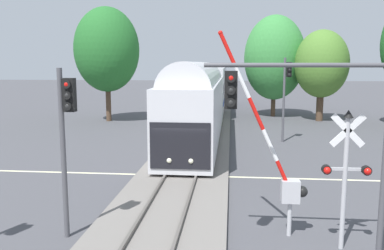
% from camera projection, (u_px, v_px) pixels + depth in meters
% --- Properties ---
extents(ground_plane, '(220.00, 220.00, 0.00)m').
position_uv_depth(ground_plane, '(183.00, 176.00, 19.62)').
color(ground_plane, '#47474C').
extents(road_centre_stripe, '(44.00, 0.20, 0.01)m').
position_uv_depth(road_centre_stripe, '(183.00, 176.00, 19.62)').
color(road_centre_stripe, beige).
rests_on(road_centre_stripe, ground).
extents(railway_track, '(4.40, 80.00, 0.32)m').
position_uv_depth(railway_track, '(183.00, 174.00, 19.61)').
color(railway_track, slate).
rests_on(railway_track, ground).
extents(commuter_train, '(3.04, 40.68, 5.16)m').
position_uv_depth(commuter_train, '(206.00, 92.00, 36.62)').
color(commuter_train, silver).
rests_on(commuter_train, railway_track).
extents(crossing_gate_near, '(2.83, 0.40, 6.35)m').
position_uv_depth(crossing_gate_near, '(283.00, 173.00, 12.53)').
color(crossing_gate_near, '#B7B7BC').
rests_on(crossing_gate_near, ground).
extents(crossing_signal_mast, '(1.36, 0.44, 4.10)m').
position_uv_depth(crossing_signal_mast, '(346.00, 166.00, 11.50)').
color(crossing_signal_mast, '#B2B2B7').
rests_on(crossing_signal_mast, ground).
extents(traffic_signal_far_side, '(0.53, 0.38, 5.77)m').
position_uv_depth(traffic_signal_far_side, '(286.00, 86.00, 27.44)').
color(traffic_signal_far_side, '#4C4C51').
rests_on(traffic_signal_far_side, ground).
extents(traffic_signal_median, '(0.53, 0.38, 5.26)m').
position_uv_depth(traffic_signal_median, '(66.00, 126.00, 12.15)').
color(traffic_signal_median, '#4C4C51').
rests_on(traffic_signal_median, ground).
extents(traffic_signal_near_right, '(5.23, 0.38, 5.59)m').
position_uv_depth(traffic_signal_near_right, '(334.00, 108.00, 10.52)').
color(traffic_signal_near_right, '#4C4C51').
rests_on(traffic_signal_near_right, ground).
extents(oak_behind_train, '(5.97, 5.97, 10.51)m').
position_uv_depth(oak_behind_train, '(107.00, 50.00, 37.30)').
color(oak_behind_train, '#4C3828').
rests_on(oak_behind_train, ground).
extents(oak_far_right, '(4.93, 4.93, 8.47)m').
position_uv_depth(oak_far_right, '(322.00, 64.00, 37.55)').
color(oak_far_right, '#4C3828').
rests_on(oak_far_right, ground).
extents(elm_centre_background, '(6.07, 6.07, 10.17)m').
position_uv_depth(elm_centre_background, '(275.00, 58.00, 40.72)').
color(elm_centre_background, '#4C3828').
rests_on(elm_centre_background, ground).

